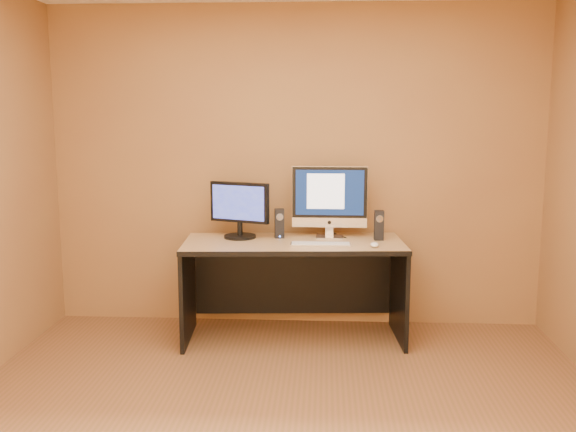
{
  "coord_description": "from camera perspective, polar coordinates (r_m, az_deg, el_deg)",
  "views": [
    {
      "loc": [
        0.24,
        -3.22,
        1.75
      ],
      "look_at": [
        -0.03,
        1.46,
        0.98
      ],
      "focal_mm": 40.0,
      "sensor_mm": 36.0,
      "label": 1
    }
  ],
  "objects": [
    {
      "name": "imac",
      "position": [
        5.01,
        3.72,
        1.31
      ],
      "size": [
        0.6,
        0.22,
        0.57
      ],
      "primitive_type": null,
      "rotation": [
        0.0,
        0.0,
        -0.01
      ],
      "color": "silver",
      "rests_on": "desk"
    },
    {
      "name": "cable_a",
      "position": [
        5.13,
        4.54,
        -1.71
      ],
      "size": [
        0.12,
        0.21,
        0.01
      ],
      "primitive_type": "cylinder",
      "rotation": [
        1.57,
        0.0,
        0.49
      ],
      "color": "black",
      "rests_on": "desk"
    },
    {
      "name": "mouse",
      "position": [
        4.73,
        7.7,
        -2.53
      ],
      "size": [
        0.06,
        0.11,
        0.04
      ],
      "primitive_type": "ellipsoid",
      "rotation": [
        0.0,
        0.0,
        -0.03
      ],
      "color": "white",
      "rests_on": "desk"
    },
    {
      "name": "speaker_left",
      "position": [
        5.01,
        -0.77,
        -0.66
      ],
      "size": [
        0.08,
        0.08,
        0.23
      ],
      "primitive_type": null,
      "rotation": [
        0.0,
        0.0,
        0.15
      ],
      "color": "black",
      "rests_on": "desk"
    },
    {
      "name": "keyboard",
      "position": [
        4.76,
        2.91,
        -2.5
      ],
      "size": [
        0.45,
        0.13,
        0.02
      ],
      "primitive_type": "cube",
      "rotation": [
        0.0,
        0.0,
        0.02
      ],
      "color": "silver",
      "rests_on": "desk"
    },
    {
      "name": "speaker_right",
      "position": [
        4.98,
        8.09,
        -0.82
      ],
      "size": [
        0.07,
        0.08,
        0.23
      ],
      "primitive_type": null,
      "rotation": [
        0.0,
        0.0,
        0.03
      ],
      "color": "black",
      "rests_on": "desk"
    },
    {
      "name": "walls",
      "position": [
        3.26,
        -0.92,
        1.32
      ],
      "size": [
        4.0,
        4.0,
        2.6
      ],
      "primitive_type": null,
      "color": "olive",
      "rests_on": "ground"
    },
    {
      "name": "desk",
      "position": [
        4.98,
        0.5,
        -6.64
      ],
      "size": [
        1.71,
        0.84,
        0.77
      ],
      "primitive_type": null,
      "rotation": [
        0.0,
        0.0,
        0.07
      ],
      "color": "tan",
      "rests_on": "ground"
    },
    {
      "name": "cable_b",
      "position": [
        5.18,
        3.47,
        -1.59
      ],
      "size": [
        0.07,
        0.18,
        0.01
      ],
      "primitive_type": "cylinder",
      "rotation": [
        1.57,
        0.0,
        -0.32
      ],
      "color": "black",
      "rests_on": "desk"
    },
    {
      "name": "second_monitor",
      "position": [
        5.01,
        -4.32,
        0.51
      ],
      "size": [
        0.56,
        0.4,
        0.44
      ],
      "primitive_type": null,
      "rotation": [
        0.0,
        0.0,
        -0.35
      ],
      "color": "black",
      "rests_on": "desk"
    }
  ]
}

